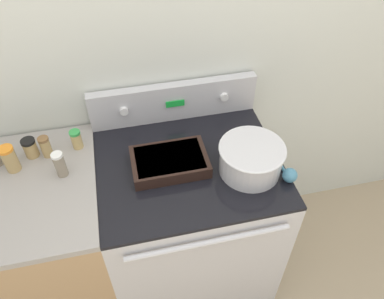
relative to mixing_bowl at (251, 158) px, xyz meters
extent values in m
cube|color=silver|center=(-0.25, 0.49, 0.23)|extent=(8.00, 0.05, 2.50)
cube|color=#BCBCC1|center=(-0.25, 0.10, -0.56)|extent=(0.82, 0.70, 0.92)
cube|color=black|center=(-0.25, 0.10, -0.09)|extent=(0.82, 0.70, 0.02)
cylinder|color=silver|center=(-0.25, -0.27, -0.16)|extent=(0.67, 0.02, 0.02)
cube|color=#BCBCC1|center=(-0.25, 0.43, 0.02)|extent=(0.82, 0.05, 0.20)
cylinder|color=white|center=(-0.49, 0.39, 0.03)|extent=(0.04, 0.02, 0.04)
cylinder|color=white|center=(0.00, 0.39, 0.03)|extent=(0.04, 0.02, 0.04)
cube|color=green|center=(-0.25, 0.40, 0.03)|extent=(0.09, 0.01, 0.03)
cube|color=tan|center=(-0.97, 0.10, -0.56)|extent=(0.62, 0.70, 0.92)
cube|color=gray|center=(-0.97, 0.10, -0.08)|extent=(0.62, 0.70, 0.03)
cylinder|color=silver|center=(0.00, 0.00, -0.01)|extent=(0.27, 0.27, 0.14)
torus|color=silver|center=(0.00, 0.00, 0.05)|extent=(0.28, 0.28, 0.01)
cylinder|color=beige|center=(0.00, 0.00, 0.04)|extent=(0.24, 0.24, 0.02)
cube|color=black|center=(-0.33, 0.10, -0.05)|extent=(0.33, 0.22, 0.06)
cube|color=beige|center=(-0.33, 0.10, -0.03)|extent=(0.29, 0.19, 0.03)
cylinder|color=teal|center=(0.14, 0.02, -0.07)|extent=(0.01, 0.22, 0.01)
sphere|color=teal|center=(0.14, -0.09, -0.05)|extent=(0.06, 0.06, 0.06)
cylinder|color=tan|center=(-0.72, 0.30, -0.02)|extent=(0.05, 0.05, 0.08)
cylinder|color=green|center=(-0.72, 0.30, 0.02)|extent=(0.05, 0.05, 0.01)
cylinder|color=gray|center=(-0.79, 0.14, -0.01)|extent=(0.05, 0.05, 0.11)
cylinder|color=white|center=(-0.79, 0.14, 0.05)|extent=(0.05, 0.05, 0.01)
cylinder|color=tan|center=(-0.86, 0.28, -0.02)|extent=(0.04, 0.04, 0.09)
cylinder|color=brown|center=(-0.86, 0.28, 0.03)|extent=(0.05, 0.05, 0.01)
cylinder|color=tan|center=(-0.92, 0.29, -0.03)|extent=(0.06, 0.06, 0.08)
cylinder|color=black|center=(-0.92, 0.29, 0.02)|extent=(0.06, 0.06, 0.01)
cylinder|color=tan|center=(-1.00, 0.22, -0.01)|extent=(0.06, 0.06, 0.11)
cylinder|color=orange|center=(-1.00, 0.22, 0.05)|extent=(0.06, 0.06, 0.01)
camera|label=1|loc=(-0.49, -1.02, 1.14)|focal=35.00mm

